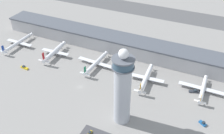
# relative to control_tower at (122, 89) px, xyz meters

# --- Properties ---
(ground_plane) EXTENTS (1000.00, 1000.00, 0.00)m
(ground_plane) POSITION_rel_control_tower_xyz_m (-47.12, 19.01, -29.52)
(ground_plane) COLOR gray
(terminal_building) EXTENTS (260.91, 25.00, 16.53)m
(terminal_building) POSITION_rel_control_tower_xyz_m (-47.12, 89.01, -21.16)
(terminal_building) COLOR #B2B2B7
(terminal_building) RESTS_ON ground
(runway_strip) EXTENTS (391.36, 44.00, 0.01)m
(runway_strip) POSITION_rel_control_tower_xyz_m (-47.12, 206.14, -29.52)
(runway_strip) COLOR #515154
(runway_strip) RESTS_ON ground
(control_tower) EXTENTS (15.13, 15.13, 61.26)m
(control_tower) POSITION_rel_control_tower_xyz_m (0.00, 0.00, 0.00)
(control_tower) COLOR #ADB2BC
(control_tower) RESTS_ON ground
(airplane_gate_alpha) EXTENTS (32.72, 44.94, 11.60)m
(airplane_gate_alpha) POSITION_rel_control_tower_xyz_m (-144.46, 51.78, -25.40)
(airplane_gate_alpha) COLOR silver
(airplane_gate_alpha) RESTS_ON ground
(airplane_gate_bravo) EXTENTS (30.58, 39.61, 14.26)m
(airplane_gate_bravo) POSITION_rel_control_tower_xyz_m (-96.73, 51.81, -24.83)
(airplane_gate_bravo) COLOR silver
(airplane_gate_bravo) RESTS_ON ground
(airplane_gate_charlie) EXTENTS (41.33, 42.25, 11.90)m
(airplane_gate_charlie) POSITION_rel_control_tower_xyz_m (-49.03, 53.01, -25.60)
(airplane_gate_charlie) COLOR silver
(airplane_gate_charlie) RESTS_ON ground
(airplane_gate_delta) EXTENTS (31.98, 41.52, 12.19)m
(airplane_gate_delta) POSITION_rel_control_tower_xyz_m (2.36, 50.30, -25.45)
(airplane_gate_delta) COLOR silver
(airplane_gate_delta) RESTS_ON ground
(airplane_gate_echo) EXTENTS (41.21, 36.67, 10.96)m
(airplane_gate_echo) POSITION_rel_control_tower_xyz_m (50.67, 56.78, -25.85)
(airplane_gate_echo) COLOR silver
(airplane_gate_echo) RESTS_ON ground
(service_truck_catering) EXTENTS (5.99, 5.14, 2.75)m
(service_truck_catering) POSITION_rel_control_tower_xyz_m (56.19, 20.04, -28.57)
(service_truck_catering) COLOR black
(service_truck_catering) RESTS_ON ground
(service_truck_fuel) EXTENTS (8.71, 5.06, 2.58)m
(service_truck_fuel) POSITION_rel_control_tower_xyz_m (44.28, 53.56, -28.63)
(service_truck_fuel) COLOR black
(service_truck_fuel) RESTS_ON ground
(service_truck_baggage) EXTENTS (4.21, 6.85, 3.15)m
(service_truck_baggage) POSITION_rel_control_tower_xyz_m (-17.67, 42.06, -28.42)
(service_truck_baggage) COLOR black
(service_truck_baggage) RESTS_ON ground
(service_truck_water) EXTENTS (8.52, 3.18, 2.74)m
(service_truck_water) POSITION_rel_control_tower_xyz_m (-110.31, 20.67, -28.57)
(service_truck_water) COLOR black
(service_truck_water) RESTS_ON ground
(car_green_van) EXTENTS (1.80, 4.79, 1.51)m
(car_green_van) POSITION_rel_control_tower_xyz_m (-14.92, -22.21, -28.94)
(car_green_van) COLOR black
(car_green_van) RESTS_ON ground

